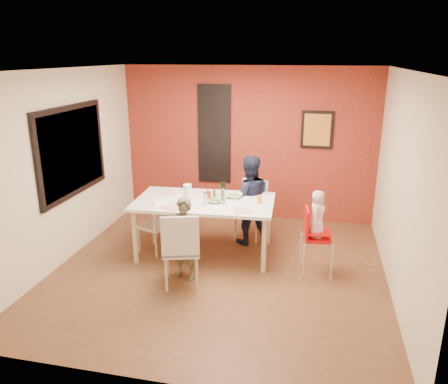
% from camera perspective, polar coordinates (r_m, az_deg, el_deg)
% --- Properties ---
extents(ground, '(4.50, 4.50, 0.00)m').
position_cam_1_polar(ground, '(6.20, -0.61, -10.13)').
color(ground, brown).
rests_on(ground, ground).
extents(ceiling, '(4.50, 4.50, 0.02)m').
position_cam_1_polar(ceiling, '(5.49, -0.70, 15.69)').
color(ceiling, silver).
rests_on(ceiling, wall_back).
extents(wall_back, '(4.50, 0.02, 2.70)m').
position_cam_1_polar(wall_back, '(7.84, 3.10, 6.31)').
color(wall_back, beige).
rests_on(wall_back, ground).
extents(wall_front, '(4.50, 0.02, 2.70)m').
position_cam_1_polar(wall_front, '(3.67, -8.71, -7.33)').
color(wall_front, beige).
rests_on(wall_front, ground).
extents(wall_left, '(0.02, 4.50, 2.70)m').
position_cam_1_polar(wall_left, '(6.57, -20.18, 3.01)').
color(wall_left, beige).
rests_on(wall_left, ground).
extents(wall_right, '(0.02, 4.50, 2.70)m').
position_cam_1_polar(wall_right, '(5.65, 22.19, 0.51)').
color(wall_right, beige).
rests_on(wall_right, ground).
extents(brick_accent_wall, '(4.50, 0.02, 2.70)m').
position_cam_1_polar(brick_accent_wall, '(7.82, 3.07, 6.29)').
color(brick_accent_wall, maroon).
rests_on(brick_accent_wall, ground).
extents(picture_window_frame, '(0.05, 1.70, 1.30)m').
position_cam_1_polar(picture_window_frame, '(6.67, -19.24, 5.09)').
color(picture_window_frame, black).
rests_on(picture_window_frame, wall_left).
extents(picture_window_pane, '(0.02, 1.55, 1.15)m').
position_cam_1_polar(picture_window_pane, '(6.66, -19.13, 5.09)').
color(picture_window_pane, black).
rests_on(picture_window_pane, wall_left).
extents(glassblock_strip, '(0.55, 0.03, 1.70)m').
position_cam_1_polar(glassblock_strip, '(7.90, -1.26, 7.52)').
color(glassblock_strip, silver).
rests_on(glassblock_strip, wall_back).
extents(glassblock_surround, '(0.60, 0.03, 1.76)m').
position_cam_1_polar(glassblock_surround, '(7.89, -1.27, 7.52)').
color(glassblock_surround, black).
rests_on(glassblock_surround, wall_back).
extents(art_print_frame, '(0.54, 0.03, 0.64)m').
position_cam_1_polar(art_print_frame, '(7.65, 12.07, 7.95)').
color(art_print_frame, black).
rests_on(art_print_frame, wall_back).
extents(art_print_canvas, '(0.44, 0.01, 0.54)m').
position_cam_1_polar(art_print_canvas, '(7.64, 12.07, 7.93)').
color(art_print_canvas, gold).
rests_on(art_print_canvas, wall_back).
extents(dining_table, '(2.08, 1.24, 0.84)m').
position_cam_1_polar(dining_table, '(6.40, -2.59, -1.74)').
color(dining_table, white).
rests_on(dining_table, ground).
extents(chair_near, '(0.58, 0.58, 1.01)m').
position_cam_1_polar(chair_near, '(5.57, -5.66, -7.09)').
color(chair_near, beige).
rests_on(chair_near, ground).
extents(chair_far, '(0.52, 0.52, 0.94)m').
position_cam_1_polar(chair_far, '(7.09, 3.70, -1.84)').
color(chair_far, white).
rests_on(chair_far, ground).
extents(chair_left, '(0.53, 0.53, 0.89)m').
position_cam_1_polar(chair_left, '(6.59, -8.63, -3.82)').
color(chair_left, white).
rests_on(chair_left, ground).
extents(high_chair, '(0.44, 0.44, 0.94)m').
position_cam_1_polar(high_chair, '(6.00, 11.68, -5.54)').
color(high_chair, red).
rests_on(high_chair, ground).
extents(child_near, '(0.46, 0.36, 1.13)m').
position_cam_1_polar(child_near, '(5.79, -5.16, -6.09)').
color(child_near, '#505039').
rests_on(child_near, ground).
extents(child_far, '(0.82, 0.72, 1.41)m').
position_cam_1_polar(child_far, '(6.81, 3.26, -1.07)').
color(child_far, black).
rests_on(child_far, ground).
extents(toddler, '(0.26, 0.35, 0.64)m').
position_cam_1_polar(toddler, '(5.89, 12.10, -2.78)').
color(toddler, silver).
rests_on(toddler, high_chair).
extents(plate_near_left, '(0.30, 0.30, 0.01)m').
position_cam_1_polar(plate_near_left, '(6.12, -6.66, -1.96)').
color(plate_near_left, silver).
rests_on(plate_near_left, dining_table).
extents(plate_far_mid, '(0.26, 0.26, 0.01)m').
position_cam_1_polar(plate_far_mid, '(6.66, -1.16, -0.20)').
color(plate_far_mid, white).
rests_on(plate_far_mid, dining_table).
extents(plate_near_right, '(0.30, 0.30, 0.01)m').
position_cam_1_polar(plate_near_right, '(5.97, 2.47, -2.38)').
color(plate_near_right, white).
rests_on(plate_near_right, dining_table).
extents(plate_far_left, '(0.26, 0.26, 0.01)m').
position_cam_1_polar(plate_far_left, '(6.74, -7.29, -0.13)').
color(plate_far_left, white).
rests_on(plate_far_left, dining_table).
extents(salad_bowl_a, '(0.24, 0.24, 0.05)m').
position_cam_1_polar(salad_bowl_a, '(6.27, -1.23, -1.19)').
color(salad_bowl_a, white).
rests_on(salad_bowl_a, dining_table).
extents(salad_bowl_b, '(0.25, 0.25, 0.06)m').
position_cam_1_polar(salad_bowl_b, '(6.49, 1.37, -0.50)').
color(salad_bowl_b, silver).
rests_on(salad_bowl_b, dining_table).
extents(wine_bottle, '(0.07, 0.07, 0.27)m').
position_cam_1_polar(wine_bottle, '(6.36, -0.13, 0.11)').
color(wine_bottle, black).
rests_on(wine_bottle, dining_table).
extents(wine_glass_a, '(0.06, 0.06, 0.18)m').
position_cam_1_polar(wine_glass_a, '(6.14, -2.46, -0.94)').
color(wine_glass_a, silver).
rests_on(wine_glass_a, dining_table).
extents(wine_glass_b, '(0.07, 0.07, 0.21)m').
position_cam_1_polar(wine_glass_b, '(6.20, -0.15, -0.60)').
color(wine_glass_b, silver).
rests_on(wine_glass_b, dining_table).
extents(paper_towel_roll, '(0.12, 0.12, 0.26)m').
position_cam_1_polar(paper_towel_roll, '(6.29, -4.79, -0.16)').
color(paper_towel_roll, white).
rests_on(paper_towel_roll, dining_table).
extents(condiment_red, '(0.04, 0.04, 0.15)m').
position_cam_1_polar(condiment_red, '(6.31, -1.89, -0.56)').
color(condiment_red, red).
rests_on(condiment_red, dining_table).
extents(condiment_green, '(0.04, 0.04, 0.16)m').
position_cam_1_polar(condiment_green, '(6.36, -1.29, -0.40)').
color(condiment_green, '#2C7125').
rests_on(condiment_green, dining_table).
extents(condiment_brown, '(0.04, 0.04, 0.14)m').
position_cam_1_polar(condiment_brown, '(6.38, -2.19, -0.40)').
color(condiment_brown, brown).
rests_on(condiment_brown, dining_table).
extents(sippy_cup, '(0.07, 0.07, 0.11)m').
position_cam_1_polar(sippy_cup, '(6.25, 4.62, -0.98)').
color(sippy_cup, orange).
rests_on(sippy_cup, dining_table).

